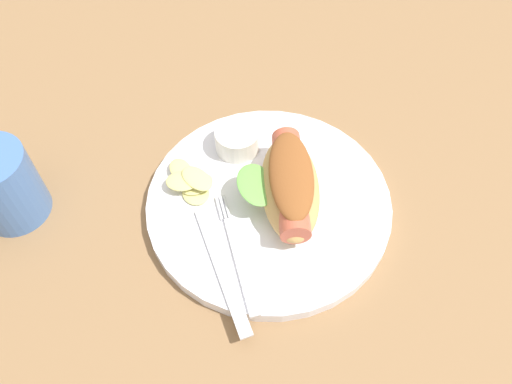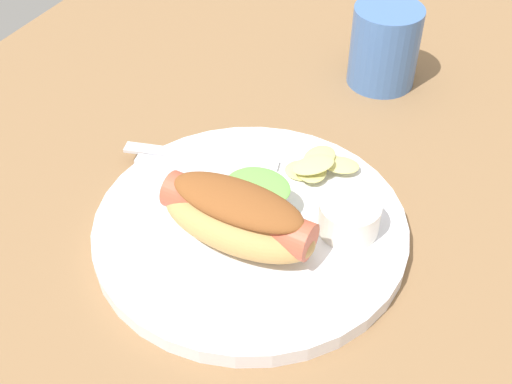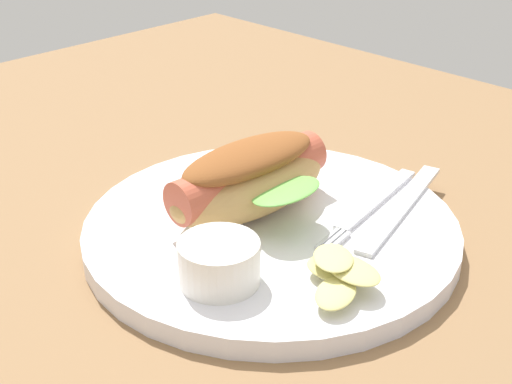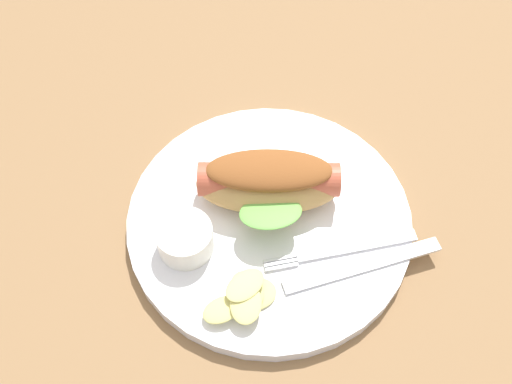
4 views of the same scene
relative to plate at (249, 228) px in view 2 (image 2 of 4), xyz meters
The scene contains 8 objects.
ground_plane 4.12cm from the plate, ahead, with size 120.00×90.00×1.80cm, color olive.
plate is the anchor object (origin of this frame).
hot_dog 4.30cm from the plate, behind, with size 9.96×14.71×5.61cm.
sauce_ramekin 9.24cm from the plate, 69.42° to the right, with size 5.44×5.44×3.00cm, color white.
fork 8.16cm from the plate, 57.99° to the left, with size 3.80×15.14×0.40cm.
knife 10.30cm from the plate, 55.24° to the left, with size 15.84×1.40×0.36cm, color silver.
chips_pile 9.54cm from the plate, 17.69° to the right, with size 6.26×7.65×2.05cm.
drinking_cup 30.02cm from the plate, ahead, with size 7.92×7.92×9.46cm, color #4770B2.
Camera 2 is at (-41.97, -19.84, 44.90)cm, focal length 47.29 mm.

